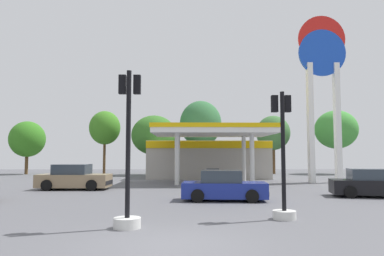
% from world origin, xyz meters
% --- Properties ---
extents(ground_plane, '(90.00, 90.00, 0.00)m').
position_xyz_m(ground_plane, '(0.00, 0.00, 0.00)').
color(ground_plane, '#56565B').
rests_on(ground_plane, ground).
extents(gas_station, '(10.79, 13.75, 4.26)m').
position_xyz_m(gas_station, '(2.50, 24.47, 1.96)').
color(gas_station, '#ADA89E').
rests_on(gas_station, ground).
extents(station_pole_sign, '(3.69, 0.56, 13.06)m').
position_xyz_m(station_pole_sign, '(11.17, 18.80, 8.24)').
color(station_pole_sign, white).
rests_on(station_pole_sign, ground).
extents(car_0, '(4.36, 2.10, 1.54)m').
position_xyz_m(car_0, '(-6.38, 13.63, 0.70)').
color(car_0, black).
rests_on(car_0, ground).
extents(car_1, '(4.01, 2.03, 1.39)m').
position_xyz_m(car_1, '(2.21, 8.11, 0.63)').
color(car_1, black).
rests_on(car_1, ground).
extents(car_3, '(4.18, 2.43, 1.41)m').
position_xyz_m(car_3, '(9.83, 9.43, 0.64)').
color(car_3, black).
rests_on(car_3, ground).
extents(traffic_signal_0, '(0.76, 0.76, 4.22)m').
position_xyz_m(traffic_signal_0, '(3.67, 3.25, 1.49)').
color(traffic_signal_0, silver).
rests_on(traffic_signal_0, ground).
extents(traffic_signal_1, '(0.79, 0.79, 4.60)m').
position_xyz_m(traffic_signal_1, '(-1.25, 1.91, 1.54)').
color(traffic_signal_1, silver).
rests_on(traffic_signal_1, ground).
extents(tree_0, '(3.82, 3.82, 5.82)m').
position_xyz_m(tree_0, '(-16.95, 31.23, 3.84)').
color(tree_0, brown).
rests_on(tree_0, ground).
extents(tree_1, '(3.32, 3.32, 6.86)m').
position_xyz_m(tree_1, '(-8.26, 30.29, 5.02)').
color(tree_1, brown).
rests_on(tree_1, ground).
extents(tree_2, '(4.78, 4.78, 6.31)m').
position_xyz_m(tree_2, '(-2.88, 29.58, 4.20)').
color(tree_2, brown).
rests_on(tree_2, ground).
extents(tree_3, '(4.64, 4.64, 8.13)m').
position_xyz_m(tree_3, '(2.16, 31.23, 5.60)').
color(tree_3, brown).
rests_on(tree_3, ground).
extents(tree_4, '(3.79, 3.79, 6.53)m').
position_xyz_m(tree_4, '(10.37, 31.61, 4.57)').
color(tree_4, brown).
rests_on(tree_4, ground).
extents(tree_5, '(4.70, 4.70, 7.13)m').
position_xyz_m(tree_5, '(17.45, 31.38, 4.96)').
color(tree_5, brown).
rests_on(tree_5, ground).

